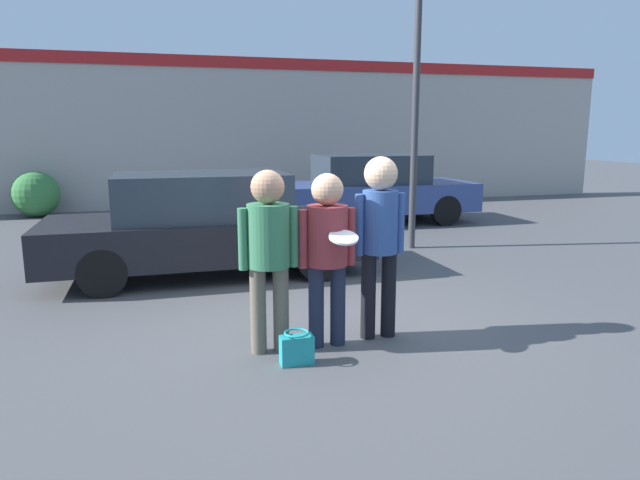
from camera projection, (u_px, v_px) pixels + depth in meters
ground_plane at (327, 329)px, 6.10m from camera, size 56.00×56.00×0.00m
storefront_building at (218, 132)px, 15.48m from camera, size 24.00×0.22×4.01m
person_left at (269, 244)px, 5.28m from camera, size 0.56×0.39×1.74m
person_middle_with_frisbee at (327, 244)px, 5.44m from camera, size 0.57×0.61×1.69m
person_right at (380, 230)px, 5.65m from camera, size 0.52×0.35×1.84m
parked_car_near at (207, 225)px, 8.27m from camera, size 4.59×1.82×1.49m
parked_car_far at (372, 189)px, 12.93m from camera, size 4.51×1.86×1.54m
street_lamp at (428, 39)px, 9.64m from camera, size 1.19×0.35×5.91m
shrub at (36, 194)px, 13.84m from camera, size 1.11×1.11×1.11m
handbag at (297, 349)px, 5.15m from camera, size 0.30×0.23×0.31m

